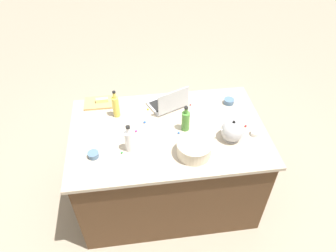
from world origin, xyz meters
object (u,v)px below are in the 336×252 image
laptop (169,103)px  mixing_bowl_large (194,148)px  cutting_board (100,103)px  butter_stick_left (102,100)px  bottle_oil (116,106)px  bottle_olive (186,121)px  bottle_vinegar (129,140)px  ramekin_wide (93,155)px  ramekin_medium (255,133)px  kettle (232,131)px  ramekin_small (229,101)px

laptop → mixing_bowl_large: bearing=100.8°
cutting_board → butter_stick_left: butter_stick_left is taller
bottle_oil → butter_stick_left: size_ratio=2.34×
bottle_olive → butter_stick_left: size_ratio=2.11×
bottle_oil → butter_stick_left: (0.13, -0.19, -0.07)m
bottle_vinegar → ramekin_wide: bottle_vinegar is taller
bottle_vinegar → mixing_bowl_large: bearing=166.6°
bottle_oil → ramekin_medium: (-1.11, 0.39, -0.09)m
bottle_vinegar → bottle_oil: bearing=-77.0°
kettle → butter_stick_left: kettle is taller
ramekin_medium → ramekin_wide: (1.29, 0.07, 0.00)m
mixing_bowl_large → bottle_vinegar: size_ratio=1.13×
bottle_olive → butter_stick_left: 0.81m
kettle → ramekin_wide: kettle is taller
bottle_olive → laptop: bearing=-72.6°
kettle → ramekin_wide: size_ratio=2.54×
kettle → ramekin_medium: (-0.20, -0.01, -0.06)m
laptop → cutting_board: bearing=-12.2°
bottle_olive → ramekin_medium: bottle_olive is taller
mixing_bowl_large → cutting_board: (0.72, -0.72, -0.05)m
laptop → butter_stick_left: size_ratio=3.38×
laptop → kettle: (-0.44, 0.46, 0.03)m
butter_stick_left → ramekin_wide: (0.05, 0.64, -0.02)m
laptop → ramekin_wide: 0.82m
bottle_oil → ramekin_wide: bearing=68.1°
bottle_olive → butter_stick_left: bearing=-32.5°
cutting_board → bottle_olive: bearing=148.2°
bottle_olive → kettle: bearing=155.7°
ramekin_medium → bottle_olive: bearing=-14.4°
butter_stick_left → ramekin_medium: size_ratio=1.55×
bottle_vinegar → kettle: 0.81m
cutting_board → bottle_oil: bearing=128.0°
bottle_vinegar → butter_stick_left: (0.22, -0.60, -0.06)m
bottle_oil → ramekin_medium: bearing=160.6°
mixing_bowl_large → ramekin_medium: 0.55m
laptop → bottle_olive: bottle_olive is taller
mixing_bowl_large → ramekin_wide: mixing_bowl_large is taller
cutting_board → ramekin_wide: ramekin_wide is taller
ramekin_small → ramekin_medium: (-0.10, 0.43, -0.01)m
mixing_bowl_large → ramekin_medium: bearing=-165.3°
bottle_vinegar → cutting_board: (0.24, -0.60, -0.09)m
bottle_vinegar → ramekin_medium: bearing=-178.5°
bottle_vinegar → ramekin_medium: size_ratio=3.37×
bottle_vinegar → ramekin_wide: 0.29m
bottle_oil → ramekin_medium: 1.18m
bottle_olive → cutting_board: (0.70, -0.44, -0.08)m
bottle_olive → ramekin_small: size_ratio=2.55×
mixing_bowl_large → bottle_olive: bottle_olive is taller
laptop → bottle_olive: size_ratio=1.60×
bottle_vinegar → bottle_oil: size_ratio=0.92×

